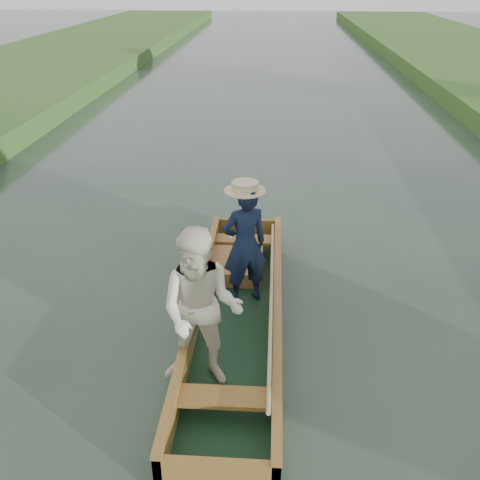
{
  "coord_description": "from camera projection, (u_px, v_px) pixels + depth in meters",
  "views": [
    {
      "loc": [
        0.41,
        -5.62,
        4.11
      ],
      "look_at": [
        0.0,
        0.6,
        0.95
      ],
      "focal_mm": 40.0,
      "sensor_mm": 36.0,
      "label": 1
    }
  ],
  "objects": [
    {
      "name": "trees_far",
      "position": [
        318.0,
        47.0,
        12.96
      ],
      "size": [
        21.86,
        8.03,
        4.34
      ],
      "color": "#47331E",
      "rests_on": "ground"
    },
    {
      "name": "ground",
      "position": [
        237.0,
        327.0,
        6.89
      ],
      "size": [
        120.0,
        120.0,
        0.0
      ],
      "primitive_type": "plane",
      "color": "#283D30",
      "rests_on": "ground"
    },
    {
      "name": "punt",
      "position": [
        225.0,
        296.0,
        6.33
      ],
      "size": [
        1.32,
        5.0,
        1.9
      ],
      "color": "black",
      "rests_on": "ground"
    }
  ]
}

